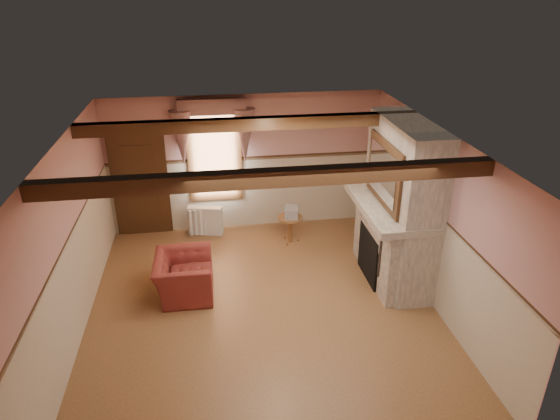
{
  "coord_description": "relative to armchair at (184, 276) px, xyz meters",
  "views": [
    {
      "loc": [
        -0.7,
        -6.59,
        4.83
      ],
      "look_at": [
        0.4,
        0.8,
        1.33
      ],
      "focal_mm": 32.0,
      "sensor_mm": 36.0,
      "label": 1
    }
  ],
  "objects": [
    {
      "name": "wall_back",
      "position": [
        1.24,
        2.43,
        1.06
      ],
      "size": [
        5.5,
        0.02,
        2.8
      ],
      "primitive_type": "cube",
      "color": "tan",
      "rests_on": "floor"
    },
    {
      "name": "candle_red",
      "position": [
        3.49,
        -0.6,
        1.16
      ],
      "size": [
        0.06,
        0.06,
        0.16
      ],
      "primitive_type": "cylinder",
      "color": "#AB151F",
      "rests_on": "mantel"
    },
    {
      "name": "overmantel_mirror",
      "position": [
        3.3,
        0.03,
        1.63
      ],
      "size": [
        0.06,
        1.44,
        1.04
      ],
      "primitive_type": "cube",
      "color": "silver",
      "rests_on": "fireplace"
    },
    {
      "name": "side_table",
      "position": [
        2.04,
        1.53,
        -0.07
      ],
      "size": [
        0.65,
        0.65,
        0.55
      ],
      "primitive_type": "cylinder",
      "rotation": [
        0.0,
        0.0,
        -0.39
      ],
      "color": "brown",
      "rests_on": "floor"
    },
    {
      "name": "ceiling_beam_front",
      "position": [
        1.24,
        -1.77,
        2.36
      ],
      "size": [
        5.5,
        0.18,
        0.2
      ],
      "primitive_type": "cube",
      "color": "black",
      "rests_on": "ceiling"
    },
    {
      "name": "ceiling_beam_back",
      "position": [
        1.24,
        0.63,
        2.36
      ],
      "size": [
        5.5,
        0.18,
        0.2
      ],
      "primitive_type": "cube",
      "color": "black",
      "rests_on": "ceiling"
    },
    {
      "name": "wainscot",
      "position": [
        1.24,
        -0.57,
        0.41
      ],
      "size": [
        5.5,
        6.0,
        1.5
      ],
      "primitive_type": null,
      "color": "#C0B59A",
      "rests_on": "floor"
    },
    {
      "name": "radiator",
      "position": [
        0.38,
        2.13,
        -0.04
      ],
      "size": [
        0.72,
        0.32,
        0.6
      ],
      "primitive_type": "cube",
      "rotation": [
        0.0,
        0.0,
        -0.21
      ],
      "color": "silver",
      "rests_on": "floor"
    },
    {
      "name": "door",
      "position": [
        -0.86,
        2.37,
        0.71
      ],
      "size": [
        1.1,
        0.1,
        2.1
      ],
      "primitive_type": "cube",
      "color": "black",
      "rests_on": "floor"
    },
    {
      "name": "floor",
      "position": [
        1.24,
        -0.57,
        -0.34
      ],
      "size": [
        5.5,
        6.0,
        0.01
      ],
      "primitive_type": "cube",
      "color": "brown",
      "rests_on": "ground"
    },
    {
      "name": "fireplace",
      "position": [
        3.67,
        0.03,
        1.06
      ],
      "size": [
        0.85,
        2.0,
        2.8
      ],
      "primitive_type": "cube",
      "color": "gray",
      "rests_on": "floor"
    },
    {
      "name": "chair_rail",
      "position": [
        1.24,
        -0.57,
        1.16
      ],
      "size": [
        5.5,
        6.0,
        0.08
      ],
      "primitive_type": null,
      "color": "black",
      "rests_on": "wainscot"
    },
    {
      "name": "book_stack",
      "position": [
        2.06,
        1.54,
        0.31
      ],
      "size": [
        0.32,
        0.36,
        0.2
      ],
      "primitive_type": "cube",
      "rotation": [
        0.0,
        0.0,
        -0.2
      ],
      "color": "#B7AD8C",
      "rests_on": "side_table"
    },
    {
      "name": "firebox",
      "position": [
        3.24,
        0.03,
        0.11
      ],
      "size": [
        0.2,
        0.95,
        0.9
      ],
      "primitive_type": "cube",
      "color": "black",
      "rests_on": "floor"
    },
    {
      "name": "window_drapes",
      "position": [
        0.64,
        2.31,
        1.91
      ],
      "size": [
        1.3,
        0.14,
        1.4
      ],
      "primitive_type": "cube",
      "color": "gray",
      "rests_on": "wall_back"
    },
    {
      "name": "wall_right",
      "position": [
        3.99,
        -0.57,
        1.06
      ],
      "size": [
        0.02,
        6.0,
        2.8
      ],
      "primitive_type": "cube",
      "color": "tan",
      "rests_on": "floor"
    },
    {
      "name": "wall_front",
      "position": [
        1.24,
        -3.57,
        1.06
      ],
      "size": [
        5.5,
        0.02,
        2.8
      ],
      "primitive_type": "cube",
      "color": "tan",
      "rests_on": "floor"
    },
    {
      "name": "ceiling",
      "position": [
        1.24,
        -0.57,
        2.46
      ],
      "size": [
        5.5,
        6.0,
        0.01
      ],
      "primitive_type": "cube",
      "color": "silver",
      "rests_on": "wall_back"
    },
    {
      "name": "bowl",
      "position": [
        3.49,
        0.25,
        1.11
      ],
      "size": [
        0.31,
        0.31,
        0.08
      ],
      "primitive_type": "imported",
      "color": "brown",
      "rests_on": "mantel"
    },
    {
      "name": "jar_yellow",
      "position": [
        3.49,
        -0.52,
        1.14
      ],
      "size": [
        0.06,
        0.06,
        0.12
      ],
      "primitive_type": "cylinder",
      "color": "gold",
      "rests_on": "mantel"
    },
    {
      "name": "window",
      "position": [
        0.64,
        2.4,
        1.31
      ],
      "size": [
        1.06,
        0.08,
        2.02
      ],
      "primitive_type": "cube",
      "color": "white",
      "rests_on": "wall_back"
    },
    {
      "name": "mantel_clock",
      "position": [
        3.49,
        0.71,
        1.18
      ],
      "size": [
        0.14,
        0.24,
        0.2
      ],
      "primitive_type": "cube",
      "color": "black",
      "rests_on": "mantel"
    },
    {
      "name": "oil_lamp",
      "position": [
        3.49,
        0.63,
        1.22
      ],
      "size": [
        0.11,
        0.11,
        0.28
      ],
      "primitive_type": "cylinder",
      "color": "gold",
      "rests_on": "mantel"
    },
    {
      "name": "wall_left",
      "position": [
        -1.51,
        -0.57,
        1.06
      ],
      "size": [
        0.02,
        6.0,
        2.8
      ],
      "primitive_type": "cube",
      "color": "tan",
      "rests_on": "floor"
    },
    {
      "name": "mantel",
      "position": [
        3.49,
        0.03,
        1.02
      ],
      "size": [
        1.05,
        2.05,
        0.12
      ],
      "primitive_type": "cube",
      "color": "gray",
      "rests_on": "fireplace"
    },
    {
      "name": "armchair",
      "position": [
        0.0,
        0.0,
        0.0
      ],
      "size": [
        0.94,
        1.07,
        0.69
      ],
      "primitive_type": "imported",
      "rotation": [
        0.0,
        0.0,
        1.56
      ],
      "color": "maroon",
      "rests_on": "floor"
    }
  ]
}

